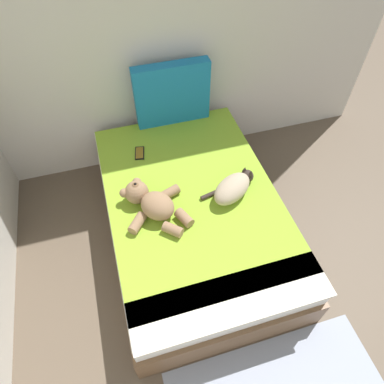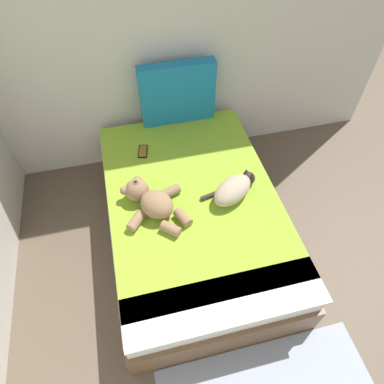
# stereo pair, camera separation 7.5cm
# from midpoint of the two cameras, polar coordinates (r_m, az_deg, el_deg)

# --- Properties ---
(ground_plane) EXTENTS (11.28, 11.28, 0.00)m
(ground_plane) POSITION_cam_midpoint_polar(r_m,az_deg,el_deg) (2.55, 16.03, -28.28)
(ground_plane) COLOR brown
(wall_back) EXTENTS (3.55, 0.06, 2.62)m
(wall_back) POSITION_cam_midpoint_polar(r_m,az_deg,el_deg) (2.89, 1.83, 27.55)
(wall_back) COLOR beige
(wall_back) RESTS_ON ground_plane
(bed) EXTENTS (1.27, 1.93, 0.49)m
(bed) POSITION_cam_midpoint_polar(r_m,az_deg,el_deg) (2.70, 0.94, -4.05)
(bed) COLOR brown
(bed) RESTS_ON ground_plane
(patterned_cushion) EXTENTS (0.63, 0.11, 0.54)m
(patterned_cushion) POSITION_cam_midpoint_polar(r_m,az_deg,el_deg) (2.98, -1.68, 16.07)
(patterned_cushion) COLOR #1972AD
(patterned_cushion) RESTS_ON bed
(cat) EXTENTS (0.44, 0.34, 0.15)m
(cat) POSITION_cam_midpoint_polar(r_m,az_deg,el_deg) (2.48, 7.87, 0.48)
(cat) COLOR tan
(cat) RESTS_ON bed
(teddy_bear) EXTENTS (0.45, 0.54, 0.18)m
(teddy_bear) POSITION_cam_midpoint_polar(r_m,az_deg,el_deg) (2.39, -5.94, -1.50)
(teddy_bear) COLOR #937051
(teddy_bear) RESTS_ON bed
(cell_phone) EXTENTS (0.10, 0.16, 0.01)m
(cell_phone) POSITION_cam_midpoint_polar(r_m,az_deg,el_deg) (2.84, -7.45, 6.72)
(cell_phone) COLOR black
(cell_phone) RESTS_ON bed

